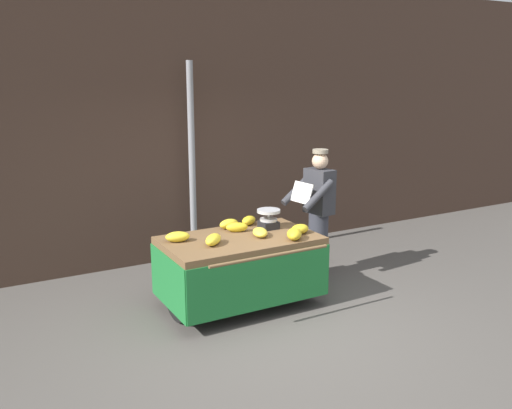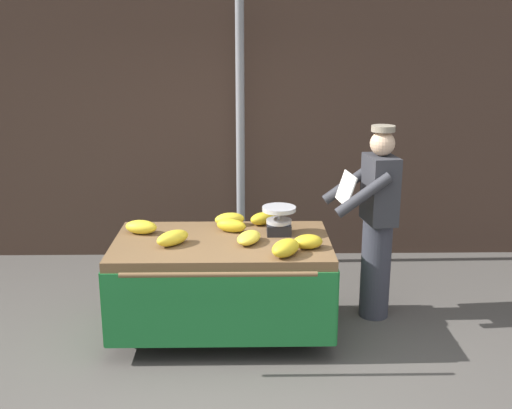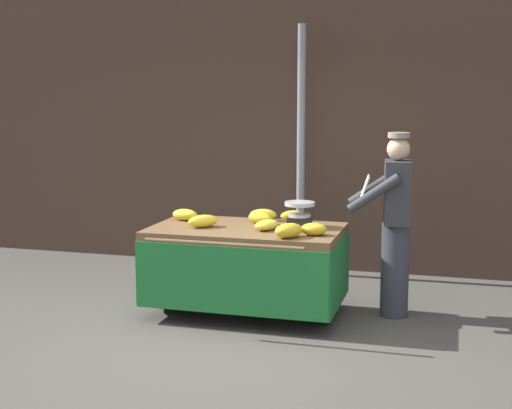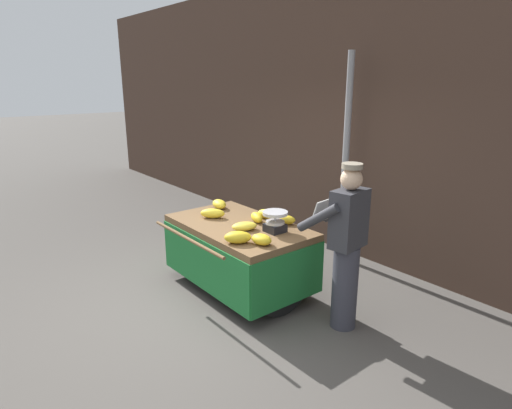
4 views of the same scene
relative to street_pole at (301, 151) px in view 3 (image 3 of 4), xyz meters
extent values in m
plane|color=#514C47|center=(-0.09, -2.56, -1.41)|extent=(60.00, 60.00, 0.00)
cube|color=#473328|center=(-0.09, 0.39, 0.58)|extent=(16.00, 0.24, 3.98)
cylinder|color=gray|center=(0.00, 0.00, 0.00)|extent=(0.09, 0.09, 2.83)
cube|color=brown|center=(-0.14, -1.69, -0.62)|extent=(1.75, 1.03, 0.08)
cylinder|color=black|center=(-0.94, -1.69, -1.03)|extent=(0.05, 0.77, 0.77)
cylinder|color=#B7B7BC|center=(-0.97, -1.69, -1.03)|extent=(0.01, 0.14, 0.14)
cylinder|color=black|center=(0.65, -1.69, -1.03)|extent=(0.05, 0.77, 0.77)
cylinder|color=#B7B7BC|center=(0.68, -1.69, -1.03)|extent=(0.01, 0.14, 0.14)
cylinder|color=#4C4742|center=(-0.14, -1.26, -1.04)|extent=(0.05, 0.05, 0.76)
cube|color=#1E7233|center=(-0.14, -2.21, -0.96)|extent=(1.75, 0.02, 0.60)
cube|color=#1E7233|center=(-0.14, -1.18, -0.96)|extent=(1.75, 0.02, 0.60)
cube|color=#1E7233|center=(-1.02, -1.69, -0.96)|extent=(0.02, 1.03, 0.60)
cube|color=#1E7233|center=(0.73, -1.69, -0.96)|extent=(0.02, 1.03, 0.60)
cylinder|color=brown|center=(-0.14, -2.39, -0.60)|extent=(1.40, 0.04, 0.04)
cube|color=black|center=(0.33, -1.54, -0.53)|extent=(0.20, 0.20, 0.09)
cylinder|color=#B7B7BC|center=(0.33, -1.54, -0.43)|extent=(0.02, 0.02, 0.11)
cylinder|color=#B7B7BC|center=(0.33, -1.54, -0.36)|extent=(0.28, 0.28, 0.04)
cylinder|color=#B7B7BC|center=(0.33, -1.54, -0.47)|extent=(0.21, 0.21, 0.03)
ellipsoid|color=gold|center=(0.20, -1.28, -0.52)|extent=(0.28, 0.25, 0.11)
ellipsoid|color=yellow|center=(0.08, -1.78, -0.53)|extent=(0.26, 0.33, 0.09)
ellipsoid|color=yellow|center=(-0.82, -1.51, -0.52)|extent=(0.30, 0.22, 0.11)
ellipsoid|color=yellow|center=(-0.53, -1.81, -0.52)|extent=(0.31, 0.31, 0.12)
ellipsoid|color=gold|center=(0.35, -2.07, -0.51)|extent=(0.30, 0.33, 0.13)
ellipsoid|color=gold|center=(0.54, -1.91, -0.52)|extent=(0.26, 0.20, 0.11)
ellipsoid|color=yellow|center=(-0.08, -1.31, -0.52)|extent=(0.29, 0.20, 0.11)
ellipsoid|color=gold|center=(-0.07, -1.48, -0.52)|extent=(0.28, 0.20, 0.11)
cylinder|color=#383842|center=(1.20, -1.35, -0.97)|extent=(0.26, 0.26, 0.88)
cube|color=#333338|center=(1.20, -1.35, -0.24)|extent=(0.28, 0.41, 0.58)
sphere|color=#DBB28E|center=(1.20, -1.35, 0.15)|extent=(0.21, 0.21, 0.21)
cylinder|color=gray|center=(1.20, -1.35, 0.28)|extent=(0.20, 0.20, 0.05)
cylinder|color=#333338|center=(1.01, -1.59, -0.23)|extent=(0.49, 0.15, 0.37)
cylinder|color=#333338|center=(0.96, -1.17, -0.23)|extent=(0.49, 0.15, 0.37)
cube|color=silver|center=(0.90, -1.39, -0.22)|extent=(0.13, 0.35, 0.25)
camera|label=1|loc=(-2.92, -7.04, 1.23)|focal=38.72mm
camera|label=2|loc=(0.05, -6.50, 1.06)|focal=43.87mm
camera|label=3|loc=(1.73, -7.98, 0.64)|focal=50.50mm
camera|label=4|loc=(3.75, -4.56, 1.06)|focal=30.43mm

